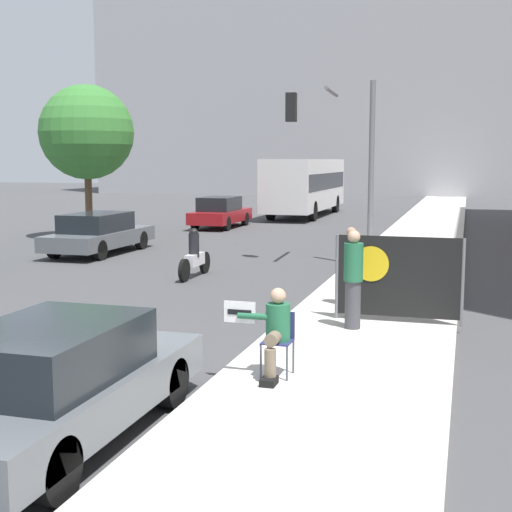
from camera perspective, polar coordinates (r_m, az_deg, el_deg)
ground_plane at (r=9.77m, az=-19.52°, el=-11.34°), size 160.00×160.00×0.00m
sidewalk_curb at (r=22.70m, az=12.10°, el=-0.21°), size 3.19×90.00×0.13m
building_backdrop_far at (r=67.54m, az=10.31°, el=14.50°), size 52.00×12.00×22.58m
seated_protester at (r=9.83m, az=1.52°, el=-5.90°), size 0.96×0.77×1.24m
jogger_on_sidewalk at (r=12.72m, az=7.79°, el=-1.80°), size 0.34×0.34×1.76m
pedestrian_behind at (r=14.73m, az=7.58°, el=-0.80°), size 0.34×0.34×1.62m
protest_banner at (r=13.36m, az=11.25°, el=-1.64°), size 2.34×0.06×1.60m
traffic_light_pole at (r=21.20m, az=6.71°, el=9.11°), size 2.61×2.38×5.24m
parked_car_curbside at (r=8.26m, az=-15.62°, el=-9.68°), size 1.74×4.31×1.36m
car_on_road_nearest at (r=24.37m, az=-12.48°, el=1.80°), size 1.83×4.80×1.37m
car_on_road_midblock at (r=33.11m, az=-2.87°, el=3.51°), size 1.72×4.40×1.44m
city_bus_on_road at (r=40.12m, az=3.99°, el=5.81°), size 2.56×10.51×3.17m
motorcycle_on_road at (r=19.04m, az=-4.94°, el=-0.05°), size 0.28×2.10×1.33m
street_tree_midblock at (r=29.05m, az=-13.40°, el=9.58°), size 3.69×3.69×6.04m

